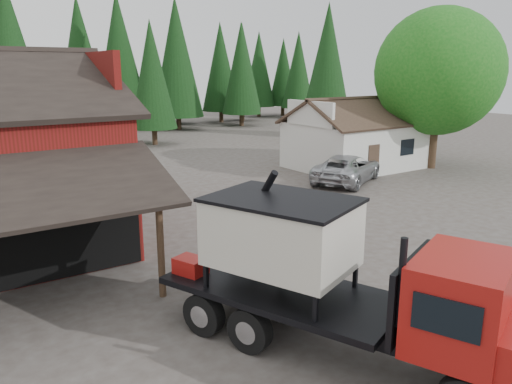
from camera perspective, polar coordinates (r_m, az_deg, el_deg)
ground at (r=16.32m, az=11.17°, el=-9.44°), size 120.00×120.00×0.00m
farmhouse at (r=33.73m, az=11.32°, el=5.60°), size 8.60×6.42×4.65m
deciduous_tree at (r=34.50m, az=20.14°, el=12.29°), size 8.00×8.00×10.20m
conifer_backdrop at (r=53.89m, az=-22.42°, el=6.07°), size 76.00×16.00×16.00m
near_pine_b at (r=43.77m, az=-11.83°, el=12.98°), size 3.96×3.96×10.40m
near_pine_c at (r=49.02m, az=8.17°, el=14.38°), size 4.84×4.84×12.40m
near_pine_d at (r=44.94m, az=-26.20°, el=13.83°), size 5.28×5.28×13.40m
feed_truck at (r=11.37m, az=9.64°, el=-9.63°), size 5.53×9.21×4.05m
silver_car at (r=29.24m, az=10.37°, el=2.67°), size 6.36×5.00×1.61m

